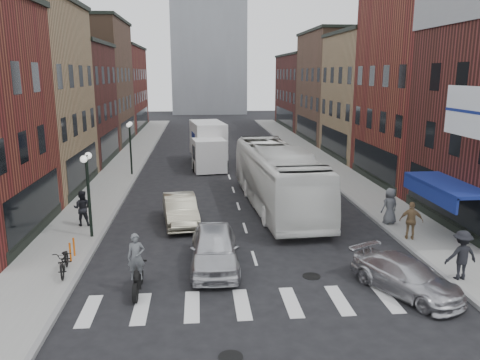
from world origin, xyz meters
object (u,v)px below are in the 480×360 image
box_truck (208,145)px  ped_right_b (411,221)px  bike_rack (72,249)px  motorcycle_rider (137,266)px  streetlamp_near (88,180)px  streetlamp_far (130,138)px  billboard_sign (469,113)px  ped_right_a (461,255)px  transit_bus (277,177)px  ped_right_c (390,206)px  curb_car (406,276)px  sedan_left_far (180,210)px  sedan_left_near (214,248)px  ped_left_solo (82,208)px  parked_bicycle (65,261)px

box_truck → ped_right_b: bearing=-73.0°
bike_rack → motorcycle_rider: motorcycle_rider is taller
streetlamp_near → streetlamp_far: bearing=90.0°
billboard_sign → ped_right_a: bearing=-115.3°
transit_bus → ped_right_c: size_ratio=6.92×
streetlamp_near → ped_right_a: bearing=-22.1°
curb_car → ped_right_c: size_ratio=2.31×
motorcycle_rider → sedan_left_far: size_ratio=0.49×
sedan_left_far → ped_right_c: ped_right_c is taller
bike_rack → transit_bus: transit_bus is taller
box_truck → ped_right_a: (8.86, -23.64, -0.67)m
streetlamp_near → motorcycle_rider: size_ratio=1.83×
streetlamp_far → motorcycle_rider: streetlamp_far is taller
streetlamp_near → box_truck: size_ratio=0.48×
box_truck → sedan_left_near: bearing=-98.5°
streetlamp_near → transit_bus: (9.65, 4.66, -1.12)m
ped_right_b → ped_left_solo: bearing=8.0°
streetlamp_near → parked_bicycle: bearing=-91.4°
streetlamp_far → curb_car: bearing=-59.0°
transit_bus → sedan_left_far: 6.23m
transit_bus → bike_rack: bearing=-146.6°
streetlamp_far → transit_bus: size_ratio=0.32×
curb_car → parked_bicycle: size_ratio=2.23×
streetlamp_far → transit_bus: 13.47m
streetlamp_far → ped_left_solo: 12.41m
sedan_left_near → parked_bicycle: 5.79m
sedan_left_far → billboard_sign: bearing=-32.0°
bike_rack → ped_right_b: (15.07, 1.02, 0.49)m
sedan_left_far → ped_left_solo: bearing=175.7°
streetlamp_far → sedan_left_near: 18.78m
ped_left_solo → motorcycle_rider: bearing=119.5°
bike_rack → curb_car: curb_car is taller
curb_car → ped_right_a: (2.38, 0.63, 0.47)m
ped_left_solo → bike_rack: bearing=101.3°
ped_left_solo → parked_bicycle: bearing=100.4°
motorcycle_rider → ped_left_solo: (-3.65, 7.57, 0.00)m
sedan_left_near → ped_left_solo: 8.51m
parked_bicycle → ped_right_a: (14.90, -1.83, 0.44)m
box_truck → transit_bus: size_ratio=0.66×
curb_car → ped_right_a: size_ratio=2.27×
sedan_left_near → streetlamp_far: bearing=108.7°
billboard_sign → streetlamp_far: billboard_sign is taller
motorcycle_rider → parked_bicycle: size_ratio=1.16×
motorcycle_rider → sedan_left_far: bearing=74.5°
curb_car → parked_bicycle: bearing=142.2°
parked_bicycle → ped_right_a: 15.02m
streetlamp_near → ped_right_a: streetlamp_near is taller
motorcycle_rider → curb_car: bearing=-11.4°
bike_rack → transit_bus: (9.85, 7.36, 1.25)m
transit_bus → ped_right_c: 6.58m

